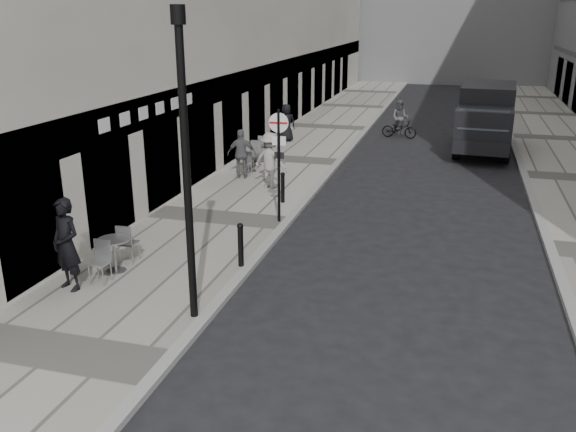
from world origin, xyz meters
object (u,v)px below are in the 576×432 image
at_px(sign_post, 279,151).
at_px(panel_van, 486,115).
at_px(cyclist, 400,123).
at_px(lamppost, 186,155).
at_px(walking_man, 66,245).

relative_size(sign_post, panel_van, 0.52).
xyz_separation_m(panel_van, cyclist, (-3.84, 1.92, -0.87)).
distance_m(sign_post, panel_van, 13.20).
distance_m(lamppost, panel_van, 18.75).
bearing_deg(cyclist, panel_van, -18.59).
distance_m(lamppost, cyclist, 19.94).
xyz_separation_m(lamppost, panel_van, (5.82, 17.74, -1.76)).
bearing_deg(sign_post, walking_man, -121.79).
relative_size(walking_man, cyclist, 1.12).
height_order(sign_post, panel_van, sign_post).
bearing_deg(lamppost, panel_van, 71.83).
height_order(panel_van, cyclist, panel_van).
distance_m(walking_man, sign_post, 6.34).
bearing_deg(cyclist, lamppost, -87.72).
relative_size(walking_man, panel_van, 0.33).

